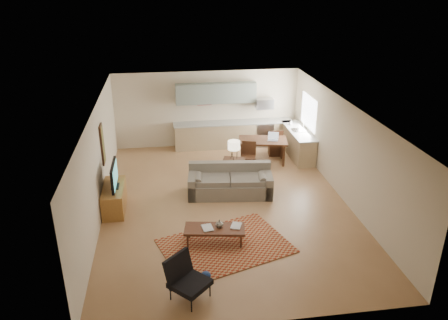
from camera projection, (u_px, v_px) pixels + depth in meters
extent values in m
plane|color=#976B44|center=(226.00, 203.00, 11.93)|extent=(9.00, 9.00, 0.00)
plane|color=white|center=(226.00, 108.00, 10.87)|extent=(9.00, 9.00, 0.00)
plane|color=beige|center=(207.00, 109.00, 15.50)|extent=(6.50, 0.00, 6.50)
plane|color=beige|center=(265.00, 260.00, 7.31)|extent=(6.50, 0.00, 6.50)
plane|color=beige|center=(98.00, 165.00, 10.98)|extent=(0.00, 9.00, 9.00)
plane|color=beige|center=(344.00, 151.00, 11.83)|extent=(0.00, 9.00, 9.00)
cube|color=#A5A8AD|center=(263.00, 133.00, 15.82)|extent=(0.62, 0.62, 0.90)
cube|color=#A5A8AD|center=(264.00, 103.00, 15.41)|extent=(0.62, 0.40, 0.35)
cube|color=gray|center=(216.00, 93.00, 15.15)|extent=(2.80, 0.34, 0.70)
cube|color=white|center=(309.00, 112.00, 14.48)|extent=(0.02, 1.40, 1.05)
cube|color=maroon|center=(225.00, 246.00, 10.03)|extent=(3.26, 2.72, 0.02)
imported|color=maroon|center=(202.00, 229.00, 9.93)|extent=(0.32, 0.38, 0.03)
imported|color=navy|center=(231.00, 225.00, 10.08)|extent=(0.43, 0.46, 0.02)
imported|color=black|center=(219.00, 223.00, 10.00)|extent=(0.25, 0.25, 0.19)
imported|color=beige|center=(291.00, 122.00, 15.16)|extent=(0.09, 0.09, 0.19)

